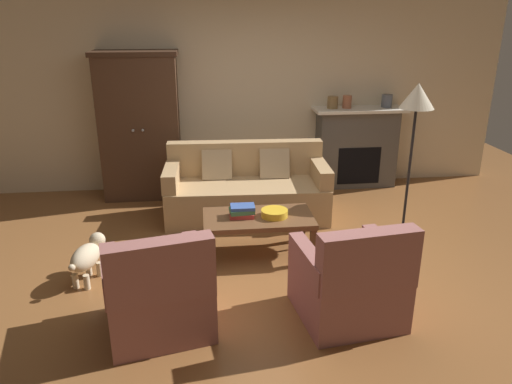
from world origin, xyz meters
name	(u,v)px	position (x,y,z in m)	size (l,w,h in m)	color
ground_plane	(270,268)	(0.00, 0.00, 0.00)	(9.60, 9.60, 0.00)	brown
back_wall	(245,86)	(0.00, 2.55, 1.40)	(7.20, 0.10, 2.80)	beige
fireplace	(356,147)	(1.55, 2.30, 0.57)	(1.26, 0.48, 1.12)	#4C4947
armoire	(140,126)	(-1.40, 2.22, 0.95)	(1.06, 0.57, 1.90)	#472D1E
couch	(247,191)	(-0.10, 1.35, 0.32)	(1.95, 0.93, 0.86)	tan
coffee_table	(258,221)	(-0.08, 0.31, 0.37)	(1.10, 0.60, 0.42)	brown
fruit_bowl	(274,213)	(0.08, 0.29, 0.46)	(0.27, 0.27, 0.07)	gold
book_stack	(242,211)	(-0.24, 0.32, 0.48)	(0.26, 0.19, 0.12)	#B73833
mantel_vase_bronze	(333,102)	(1.17, 2.28, 1.20)	(0.14, 0.14, 0.16)	olive
mantel_vase_terracotta	(347,102)	(1.37, 2.28, 1.21)	(0.12, 0.12, 0.17)	#A86042
mantel_vase_slate	(387,101)	(1.93, 2.28, 1.21)	(0.14, 0.14, 0.18)	#565B66
armchair_near_left	(158,294)	(-0.99, -0.87, 0.32)	(0.91, 0.91, 0.88)	#935B56
armchair_near_right	(350,283)	(0.51, -0.89, 0.32)	(0.86, 0.86, 0.88)	#935B56
floor_lamp	(417,105)	(1.62, 0.67, 1.44)	(0.36, 0.36, 1.66)	black
dog	(87,256)	(-1.69, -0.03, 0.25)	(0.31, 0.55, 0.39)	beige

